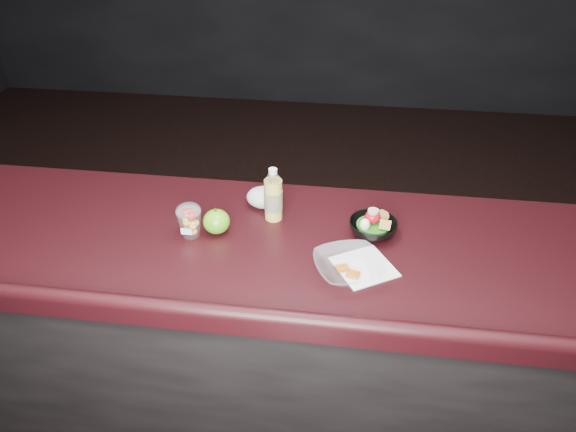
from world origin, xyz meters
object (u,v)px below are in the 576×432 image
object	(u,v)px
snack_bowl	(373,226)
lemonade_bottle	(273,198)
takeout_bowl	(349,267)
green_apple	(217,221)
fruit_cup	(189,220)

from	to	relation	value
snack_bowl	lemonade_bottle	bearing A→B (deg)	171.91
snack_bowl	takeout_bowl	distance (m)	0.22
green_apple	lemonade_bottle	bearing A→B (deg)	31.39
lemonade_bottle	fruit_cup	xyz separation A→B (m)	(-0.25, -0.13, -0.02)
lemonade_bottle	green_apple	distance (m)	0.20
lemonade_bottle	snack_bowl	bearing A→B (deg)	-8.09
lemonade_bottle	takeout_bowl	xyz separation A→B (m)	(0.26, -0.26, -0.06)
fruit_cup	snack_bowl	bearing A→B (deg)	8.13
fruit_cup	takeout_bowl	bearing A→B (deg)	-13.77
lemonade_bottle	snack_bowl	size ratio (longest dim) A/B	1.13
fruit_cup	snack_bowl	world-z (taller)	fruit_cup
lemonade_bottle	takeout_bowl	bearing A→B (deg)	-44.31
lemonade_bottle	snack_bowl	xyz separation A→B (m)	(0.33, -0.05, -0.05)
lemonade_bottle	takeout_bowl	world-z (taller)	lemonade_bottle
green_apple	snack_bowl	size ratio (longest dim) A/B	0.54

